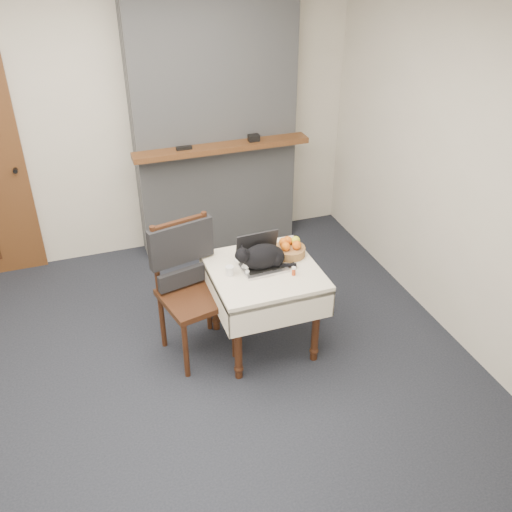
{
  "coord_description": "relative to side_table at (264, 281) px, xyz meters",
  "views": [
    {
      "loc": [
        -0.42,
        -3.1,
        2.95
      ],
      "look_at": [
        0.7,
        0.13,
        0.85
      ],
      "focal_mm": 40.0,
      "sensor_mm": 36.0,
      "label": 1
    }
  ],
  "objects": [
    {
      "name": "side_table",
      "position": [
        0.0,
        0.0,
        0.0
      ],
      "size": [
        0.78,
        0.78,
        0.7
      ],
      "color": "#331C0D",
      "rests_on": "ground"
    },
    {
      "name": "laptop",
      "position": [
        -0.01,
        0.06,
        0.17
      ],
      "size": [
        0.33,
        0.29,
        0.24
      ],
      "rotation": [
        0.0,
        0.0,
        0.05
      ],
      "color": "#B7B7BC",
      "rests_on": "side_table"
    },
    {
      "name": "room_shell",
      "position": [
        -0.78,
        0.29,
        1.18
      ],
      "size": [
        4.52,
        4.01,
        2.61
      ],
      "color": "beige",
      "rests_on": "ground"
    },
    {
      "name": "chair",
      "position": [
        -0.53,
        0.18,
        0.09
      ],
      "size": [
        0.57,
        0.57,
        1.07
      ],
      "rotation": [
        0.0,
        0.0,
        0.23
      ],
      "color": "#331C0D",
      "rests_on": "ground"
    },
    {
      "name": "cat",
      "position": [
        -0.0,
        0.01,
        0.21
      ],
      "size": [
        0.46,
        0.19,
        0.22
      ],
      "rotation": [
        0.0,
        0.0,
        0.05
      ],
      "color": "black",
      "rests_on": "side_table"
    },
    {
      "name": "pill_bottle",
      "position": [
        0.17,
        -0.15,
        0.15
      ],
      "size": [
        0.03,
        0.03,
        0.07
      ],
      "color": "#B33C16",
      "rests_on": "side_table"
    },
    {
      "name": "cream_jar",
      "position": [
        -0.26,
        0.01,
        0.15
      ],
      "size": [
        0.06,
        0.06,
        0.07
      ],
      "primitive_type": "cylinder",
      "color": "silver",
      "rests_on": "side_table"
    },
    {
      "name": "desk_clutter",
      "position": [
        0.21,
        0.06,
        0.12
      ],
      "size": [
        0.13,
        0.03,
        0.01
      ],
      "primitive_type": "cube",
      "rotation": [
        0.0,
        0.0,
        0.12
      ],
      "color": "black",
      "rests_on": "side_table"
    },
    {
      "name": "fruit_basket",
      "position": [
        0.25,
        0.12,
        0.17
      ],
      "size": [
        0.23,
        0.23,
        0.13
      ],
      "color": "brown",
      "rests_on": "side_table"
    },
    {
      "name": "ground",
      "position": [
        -0.78,
        -0.18,
        -0.59
      ],
      "size": [
        4.5,
        4.5,
        0.0
      ],
      "primitive_type": "plane",
      "color": "black",
      "rests_on": "ground"
    },
    {
      "name": "chimney",
      "position": [
        0.12,
        1.67,
        0.71
      ],
      "size": [
        1.62,
        0.48,
        2.6
      ],
      "color": "gray",
      "rests_on": "ground"
    }
  ]
}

